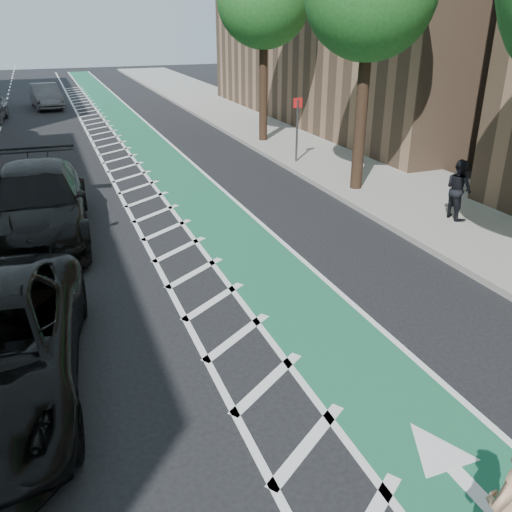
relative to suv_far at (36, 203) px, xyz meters
name	(u,v)px	position (x,y,z in m)	size (l,w,h in m)	color
ground	(171,406)	(1.58, -7.78, -0.87)	(120.00, 120.00, 0.00)	black
bike_lane	(192,192)	(4.58, 2.22, -0.87)	(2.00, 90.00, 0.01)	#18543C
buffer_strip	(145,198)	(3.08, 2.22, -0.87)	(1.40, 90.00, 0.01)	silver
sidewalk_right	(367,171)	(11.08, 2.22, -0.80)	(5.00, 90.00, 0.15)	gray
curb_right	(306,178)	(8.63, 2.22, -0.79)	(0.12, 90.00, 0.16)	gray
tree_r_d	(265,0)	(9.48, 8.22, 4.90)	(4.20, 4.20, 7.90)	#382619
sign_post	(297,129)	(9.18, 4.22, 0.48)	(0.35, 0.08, 2.47)	#4C4C4C
suv_far	(36,203)	(0.00, 0.00, 0.00)	(2.44, 6.01, 1.74)	black
car_grey	(46,96)	(0.85, 22.63, -0.15)	(1.52, 4.37, 1.44)	#5A5A60
pedestrian	(459,189)	(10.52, -3.06, 0.08)	(0.78, 0.61, 1.60)	black
barrel_a	(7,244)	(-0.70, -1.60, -0.39)	(0.74, 0.74, 1.01)	#F0600C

